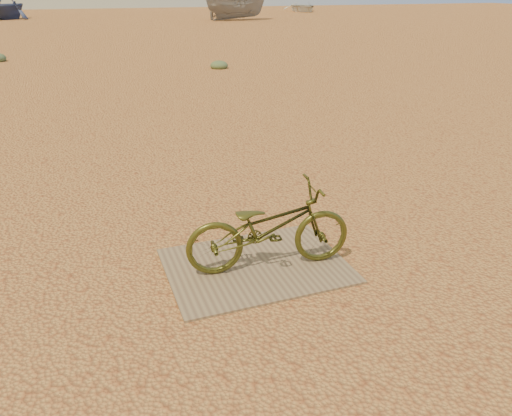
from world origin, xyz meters
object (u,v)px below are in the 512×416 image
object	(u,v)px
bicycle	(269,228)
boat_mid_right	(237,6)
plywood_board	(256,266)
boat_far_right	(303,7)
boat_far_left	(7,4)

from	to	relation	value
bicycle	boat_mid_right	size ratio (longest dim) A/B	0.30
plywood_board	boat_far_right	distance (m)	49.82
boat_far_left	bicycle	bearing A→B (deg)	-52.59
boat_mid_right	boat_far_right	size ratio (longest dim) A/B	1.13
plywood_board	boat_far_left	xyz separation A→B (m)	(-5.10, 41.76, 1.06)
plywood_board	boat_far_right	xyz separation A→B (m)	(21.57, 44.90, 0.45)
plywood_board	boat_far_left	size ratio (longest dim) A/B	0.41
plywood_board	boat_mid_right	size ratio (longest dim) A/B	0.33
boat_far_left	plywood_board	bearing A→B (deg)	-52.72
boat_far_left	boat_mid_right	size ratio (longest dim) A/B	0.81
plywood_board	boat_far_right	world-z (taller)	boat_far_right
plywood_board	boat_far_left	bearing A→B (deg)	96.97
bicycle	boat_far_right	bearing A→B (deg)	-19.20
boat_far_right	bicycle	bearing A→B (deg)	-107.11
boat_mid_right	boat_far_left	bearing A→B (deg)	58.68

